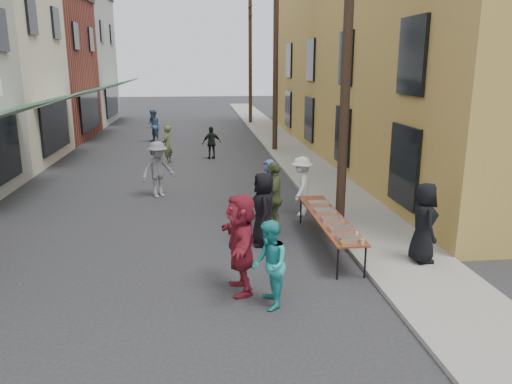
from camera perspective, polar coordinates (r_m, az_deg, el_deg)
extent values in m
plane|color=#28282B|center=(10.77, -8.68, -9.30)|extent=(120.00, 120.00, 0.00)
cube|color=gray|center=(25.62, 3.71, 4.84)|extent=(2.20, 60.00, 0.10)
cube|color=maroon|center=(32.59, -25.97, 12.49)|extent=(8.00, 8.00, 8.00)
cube|color=gray|center=(40.25, -22.31, 13.67)|extent=(8.00, 8.00, 9.00)
cube|color=#B39540|center=(26.13, 18.09, 15.28)|extent=(10.00, 28.00, 10.00)
cylinder|color=#2D2116|center=(13.42, 10.34, 15.04)|extent=(0.26, 0.26, 9.00)
cylinder|color=#2D2116|center=(25.15, 2.26, 14.87)|extent=(0.26, 0.26, 9.00)
cylinder|color=#2D2116|center=(37.06, -0.66, 14.73)|extent=(0.26, 0.26, 9.00)
cube|color=maroon|center=(12.07, 8.32, -2.95)|extent=(0.70, 4.00, 0.04)
cylinder|color=black|center=(10.42, 9.32, -8.04)|extent=(0.04, 0.04, 0.71)
cylinder|color=black|center=(10.59, 12.37, -7.82)|extent=(0.04, 0.04, 0.71)
cylinder|color=black|center=(13.86, 5.14, -2.18)|extent=(0.04, 0.04, 0.71)
cylinder|color=black|center=(13.99, 7.47, -2.09)|extent=(0.04, 0.04, 0.71)
cube|color=maroon|center=(10.55, 10.60, -5.28)|extent=(0.50, 0.33, 0.08)
cube|color=#B2B2B7|center=(11.14, 9.63, -4.17)|extent=(0.50, 0.33, 0.08)
cube|color=tan|center=(11.78, 8.70, -3.10)|extent=(0.50, 0.33, 0.08)
cube|color=#B2B2B7|center=(12.42, 7.87, -2.14)|extent=(0.50, 0.33, 0.08)
cube|color=tan|center=(13.08, 7.12, -1.27)|extent=(0.50, 0.33, 0.08)
cylinder|color=#A57F26|center=(10.22, 9.91, -5.91)|extent=(0.07, 0.07, 0.08)
cylinder|color=#A57F26|center=(10.31, 9.75, -5.72)|extent=(0.07, 0.07, 0.08)
cylinder|color=#A57F26|center=(10.40, 9.60, -5.53)|extent=(0.07, 0.07, 0.08)
cylinder|color=tan|center=(10.38, 12.07, -5.57)|extent=(0.08, 0.08, 0.12)
imported|color=black|center=(12.03, 0.87, -1.99)|extent=(0.58, 0.89, 1.81)
imported|color=#495A8D|center=(13.51, 1.34, -0.11)|extent=(0.62, 0.77, 1.83)
imported|color=teal|center=(9.03, 1.54, -8.32)|extent=(0.63, 0.80, 1.63)
imported|color=white|center=(14.51, 5.24, 0.67)|extent=(1.01, 1.28, 1.73)
imported|color=#546339|center=(12.88, 2.06, -0.67)|extent=(0.69, 1.19, 1.90)
imported|color=maroon|center=(9.57, -1.74, -5.89)|extent=(0.69, 1.85, 1.97)
imported|color=black|center=(11.38, 18.62, -3.33)|extent=(0.62, 0.90, 1.76)
imported|color=slate|center=(16.78, -11.13, 2.54)|extent=(1.38, 1.23, 1.85)
imported|color=black|center=(23.34, -5.09, 5.62)|extent=(0.95, 0.61, 1.51)
imported|color=#525D36|center=(22.53, -10.11, 5.36)|extent=(0.54, 0.69, 1.67)
imported|color=#466188|center=(28.84, -11.61, 7.41)|extent=(1.12, 1.14, 1.85)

